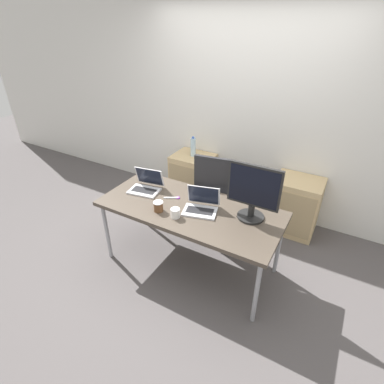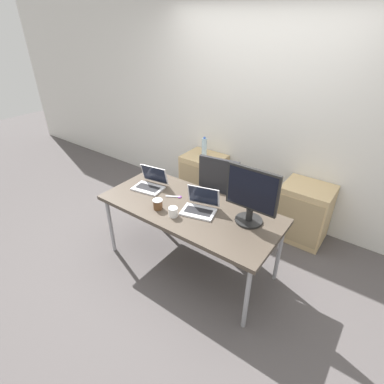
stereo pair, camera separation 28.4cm
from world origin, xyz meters
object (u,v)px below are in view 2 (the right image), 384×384
Objects in this scene: cabinet_right at (304,213)px; coffee_cup_brown at (158,204)px; cabinet_left at (203,179)px; laptop_left at (150,184)px; coffee_cup_white at (173,212)px; office_chair at (223,204)px; water_bottle at (204,147)px; laptop_right at (200,206)px; monitor at (251,196)px.

coffee_cup_brown is (-1.03, -1.36, 0.44)m from cabinet_right.
laptop_left is (0.05, -1.10, 0.43)m from cabinet_left.
coffee_cup_brown reaches higher than coffee_cup_white.
office_chair is 0.87m from water_bottle.
water_bottle is 0.75× the size of laptop_right.
monitor is (0.45, 0.12, 0.22)m from laptop_right.
office_chair reaches higher than coffee_cup_white.
laptop_right reaches higher than cabinet_right.
water_bottle is 1.49m from coffee_cup_white.
office_chair is at bearing 89.22° from coffee_cup_white.
cabinet_right is at bearing 29.65° from office_chair.
monitor is (-0.23, -1.03, 0.65)m from cabinet_right.
office_chair is 1.01m from monitor.
office_chair reaches higher than laptop_left.
water_bottle is at bearing 122.59° from laptop_right.
cabinet_right is 1.94× the size of laptop_right.
water_bottle is 1.58m from monitor.
cabinet_right is 2.03× the size of laptop_left.
monitor is at bearing -41.07° from water_bottle.
office_chair is 0.98m from coffee_cup_white.
cabinet_left is 2.59× the size of water_bottle.
cabinet_right is at bearing 52.98° from coffee_cup_brown.
office_chair is at bearing 77.07° from coffee_cup_brown.
monitor is 5.27× the size of coffee_cup_brown.
laptop_right is at bearing -4.05° from laptop_left.
coffee_cup_brown is at bearing 177.84° from coffee_cup_white.
monitor is 0.72m from coffee_cup_white.
laptop_left is at bearing 153.45° from coffee_cup_white.
coffee_cup_white reaches higher than cabinet_right.
laptop_left is 3.85× the size of coffee_cup_white.
office_chair reaches higher than water_bottle.
water_bottle is (0.00, 0.00, 0.47)m from cabinet_left.
laptop_left is 0.69m from laptop_right.
monitor reaches higher than coffee_cup_brown.
laptop_right reaches higher than coffee_cup_white.
water_bottle reaches higher than coffee_cup_white.
cabinet_left is at bearing -90.00° from water_bottle.
laptop_right is (0.73, -1.15, -0.04)m from water_bottle.
coffee_cup_brown reaches higher than cabinet_right.
laptop_right reaches higher than coffee_cup_brown.
cabinet_right is 1.24m from monitor.
coffee_cup_brown reaches higher than cabinet_left.
laptop_right is (-0.68, -1.15, 0.43)m from cabinet_right.
laptop_right is at bearing 31.68° from coffee_cup_brown.
laptop_right is at bearing -57.41° from water_bottle.
laptop_left is at bearing -176.54° from monitor.
cabinet_left is 1.94× the size of laptop_right.
office_chair is 0.99m from coffee_cup_brown.
coffee_cup_white is 0.19m from coffee_cup_brown.
laptop_left is at bearing -87.42° from cabinet_left.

